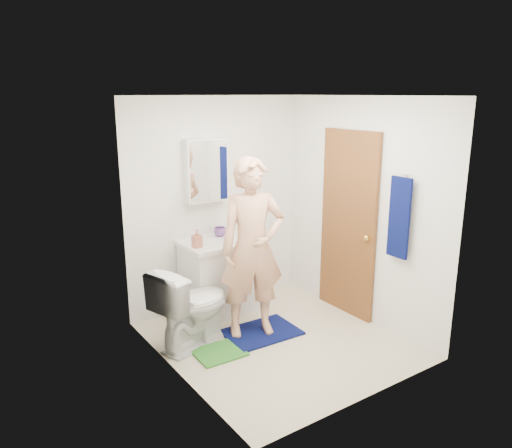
% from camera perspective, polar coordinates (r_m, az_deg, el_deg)
% --- Properties ---
extents(floor, '(2.20, 2.40, 0.02)m').
position_cam_1_polar(floor, '(5.19, 2.49, -13.21)').
color(floor, beige).
rests_on(floor, ground).
extents(ceiling, '(2.20, 2.40, 0.02)m').
position_cam_1_polar(ceiling, '(4.59, 2.84, 14.57)').
color(ceiling, white).
rests_on(ceiling, ground).
extents(wall_back, '(2.20, 0.02, 2.40)m').
position_cam_1_polar(wall_back, '(5.73, -4.64, 2.38)').
color(wall_back, white).
rests_on(wall_back, ground).
extents(wall_front, '(2.20, 0.02, 2.40)m').
position_cam_1_polar(wall_front, '(3.89, 13.44, -4.00)').
color(wall_front, white).
rests_on(wall_front, ground).
extents(wall_left, '(0.02, 2.40, 2.40)m').
position_cam_1_polar(wall_left, '(4.20, -9.56, -2.41)').
color(wall_left, white).
rests_on(wall_left, ground).
extents(wall_right, '(0.02, 2.40, 2.40)m').
position_cam_1_polar(wall_right, '(5.47, 11.99, 1.50)').
color(wall_right, white).
rests_on(wall_right, ground).
extents(vanity_cabinet, '(0.75, 0.55, 0.80)m').
position_cam_1_polar(vanity_cabinet, '(5.64, -4.30, -6.30)').
color(vanity_cabinet, white).
rests_on(vanity_cabinet, floor).
extents(countertop, '(0.79, 0.59, 0.05)m').
position_cam_1_polar(countertop, '(5.51, -4.38, -2.17)').
color(countertop, white).
rests_on(countertop, vanity_cabinet).
extents(sink_basin, '(0.40, 0.40, 0.03)m').
position_cam_1_polar(sink_basin, '(5.50, -4.39, -2.02)').
color(sink_basin, white).
rests_on(sink_basin, countertop).
extents(faucet, '(0.03, 0.03, 0.12)m').
position_cam_1_polar(faucet, '(5.63, -5.32, -0.90)').
color(faucet, silver).
rests_on(faucet, countertop).
extents(medicine_cabinet, '(0.50, 0.12, 0.70)m').
position_cam_1_polar(medicine_cabinet, '(5.53, -5.72, 6.11)').
color(medicine_cabinet, white).
rests_on(medicine_cabinet, wall_back).
extents(mirror_panel, '(0.46, 0.01, 0.66)m').
position_cam_1_polar(mirror_panel, '(5.47, -5.40, 6.04)').
color(mirror_panel, white).
rests_on(mirror_panel, wall_back).
extents(door, '(0.05, 0.80, 2.05)m').
position_cam_1_polar(door, '(5.58, 10.47, -0.01)').
color(door, brown).
rests_on(door, ground).
extents(door_knob, '(0.07, 0.07, 0.07)m').
position_cam_1_polar(door_knob, '(5.36, 12.53, -1.57)').
color(door_knob, gold).
rests_on(door_knob, door).
extents(towel, '(0.03, 0.24, 0.80)m').
position_cam_1_polar(towel, '(5.03, 16.05, 0.68)').
color(towel, '#08104C').
rests_on(towel, wall_right).
extents(towel_hook, '(0.06, 0.02, 0.02)m').
position_cam_1_polar(towel_hook, '(4.98, 16.69, 5.43)').
color(towel_hook, silver).
rests_on(towel_hook, wall_right).
extents(toilet, '(0.91, 0.69, 0.83)m').
position_cam_1_polar(toilet, '(4.97, -7.29, -9.23)').
color(toilet, white).
rests_on(toilet, floor).
extents(bath_mat, '(0.77, 0.56, 0.02)m').
position_cam_1_polar(bath_mat, '(5.31, 0.62, -12.26)').
color(bath_mat, '#08104C').
rests_on(bath_mat, floor).
extents(green_rug, '(0.47, 0.40, 0.02)m').
position_cam_1_polar(green_rug, '(4.95, -4.23, -14.44)').
color(green_rug, '#35842C').
rests_on(green_rug, floor).
extents(soap_dispenser, '(0.10, 0.10, 0.20)m').
position_cam_1_polar(soap_dispenser, '(5.26, -6.77, -1.64)').
color(soap_dispenser, '#C36C5B').
rests_on(soap_dispenser, countertop).
extents(toothbrush_cup, '(0.16, 0.16, 0.11)m').
position_cam_1_polar(toothbrush_cup, '(5.65, -4.15, -0.91)').
color(toothbrush_cup, '#6C3E88').
rests_on(toothbrush_cup, countertop).
extents(man, '(0.77, 0.62, 1.82)m').
position_cam_1_polar(man, '(4.96, -0.41, -2.76)').
color(man, '#DEA07D').
rests_on(man, bath_mat).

